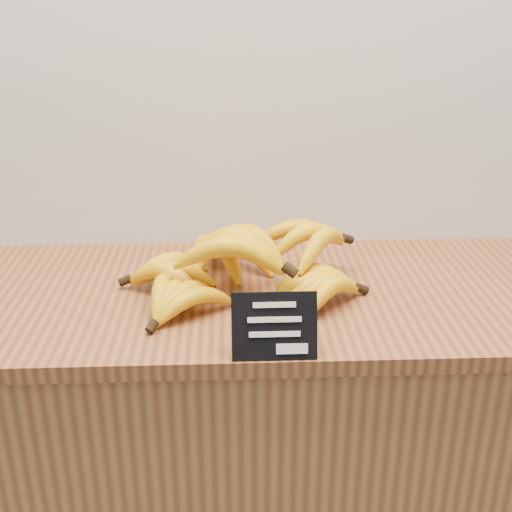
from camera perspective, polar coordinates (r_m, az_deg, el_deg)
The scene contains 4 objects.
counter at distance 1.53m, azimuth -0.08°, elevation -19.40°, with size 1.31×0.50×0.90m, color #A56835.
counter_top at distance 1.26m, azimuth -0.10°, elevation -3.53°, with size 1.41×0.54×0.03m, color brown.
chalkboard_sign at distance 1.01m, azimuth 1.65°, elevation -6.26°, with size 0.14×0.01×0.11m, color black.
banana_pile at distance 1.23m, azimuth -1.29°, elevation -0.75°, with size 0.48×0.37×0.13m.
Camera 1 is at (-0.05, 1.62, 1.47)m, focal length 45.00 mm.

